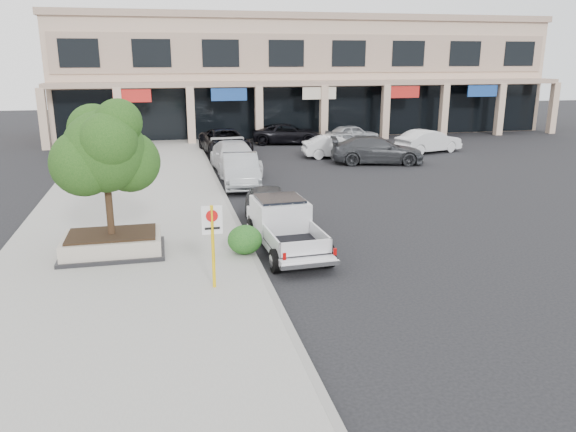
% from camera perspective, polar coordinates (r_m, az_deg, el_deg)
% --- Properties ---
extents(ground, '(120.00, 120.00, 0.00)m').
position_cam_1_polar(ground, '(16.30, 3.15, -6.49)').
color(ground, black).
rests_on(ground, ground).
extents(sidewalk, '(8.00, 52.00, 0.15)m').
position_cam_1_polar(sidewalk, '(21.42, -15.71, -1.36)').
color(sidewalk, gray).
rests_on(sidewalk, ground).
extents(curb, '(0.20, 52.00, 0.15)m').
position_cam_1_polar(curb, '(21.54, -5.19, -0.72)').
color(curb, gray).
rests_on(curb, ground).
extents(strip_mall, '(40.55, 12.43, 9.50)m').
position_cam_1_polar(strip_mall, '(49.95, 1.42, 14.16)').
color(strip_mall, '#CBA88E').
rests_on(strip_mall, ground).
extents(planter, '(3.20, 2.20, 0.68)m').
position_cam_1_polar(planter, '(18.69, -17.39, -2.71)').
color(planter, black).
rests_on(planter, sidewalk).
extents(planter_tree, '(2.90, 2.55, 4.00)m').
position_cam_1_polar(planter_tree, '(18.15, -17.69, 6.30)').
color(planter_tree, black).
rests_on(planter_tree, planter).
extents(no_parking_sign, '(0.55, 0.09, 2.30)m').
position_cam_1_polar(no_parking_sign, '(15.03, -7.67, -1.94)').
color(no_parking_sign, yellow).
rests_on(no_parking_sign, sidewalk).
extents(hedge, '(1.10, 0.99, 0.93)m').
position_cam_1_polar(hedge, '(17.83, -4.41, -2.42)').
color(hedge, '#144616').
rests_on(hedge, sidewalk).
extents(pickup_truck, '(2.17, 5.25, 1.62)m').
position_cam_1_polar(pickup_truck, '(18.34, -0.10, -1.21)').
color(pickup_truck, silver).
rests_on(pickup_truck, ground).
extents(curb_car_a, '(2.16, 4.38, 1.44)m').
position_cam_1_polar(curb_car_a, '(21.32, -2.05, 0.96)').
color(curb_car_a, '#2B2D30').
rests_on(curb_car_a, ground).
extents(curb_car_b, '(2.03, 4.94, 1.59)m').
position_cam_1_polar(curb_car_b, '(27.97, -4.83, 4.65)').
color(curb_car_b, '#9EA1A6').
rests_on(curb_car_b, ground).
extents(curb_car_c, '(2.49, 5.75, 1.65)m').
position_cam_1_polar(curb_car_c, '(31.55, -5.44, 5.96)').
color(curb_car_c, silver).
rests_on(curb_car_c, ground).
extents(curb_car_d, '(3.22, 6.18, 1.66)m').
position_cam_1_polar(curb_car_d, '(37.35, -6.39, 7.48)').
color(curb_car_d, black).
rests_on(curb_car_d, ground).
extents(lot_car_a, '(4.70, 2.24, 1.55)m').
position_cam_1_polar(lot_car_a, '(37.47, 5.73, 7.44)').
color(lot_car_a, '#9EA0A5').
rests_on(lot_car_a, ground).
extents(lot_car_b, '(4.30, 1.68, 1.40)m').
position_cam_1_polar(lot_car_b, '(36.22, 4.88, 7.04)').
color(lot_car_b, silver).
rests_on(lot_car_b, ground).
extents(lot_car_c, '(5.94, 3.49, 1.62)m').
position_cam_1_polar(lot_car_c, '(34.40, 9.03, 6.63)').
color(lot_car_c, '#313336').
rests_on(lot_car_c, ground).
extents(lot_car_d, '(5.68, 3.54, 1.47)m').
position_cam_1_polar(lot_car_d, '(41.99, 0.00, 8.35)').
color(lot_car_d, black).
rests_on(lot_car_d, ground).
extents(lot_car_e, '(4.28, 2.24, 1.39)m').
position_cam_1_polar(lot_car_e, '(42.48, 6.55, 8.29)').
color(lot_car_e, '#A5A9AD').
rests_on(lot_car_e, ground).
extents(lot_car_f, '(4.92, 2.88, 1.53)m').
position_cam_1_polar(lot_car_f, '(39.13, 14.10, 7.38)').
color(lot_car_f, silver).
rests_on(lot_car_f, ground).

